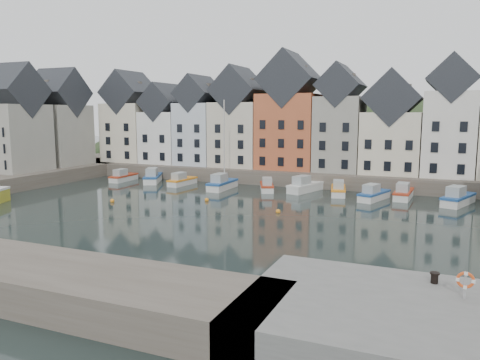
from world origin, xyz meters
The scene contains 19 objects.
ground centered at (0.00, 0.00, 0.00)m, with size 260.00×260.00×0.00m, color black.
far_quay centered at (0.00, 30.00, 1.00)m, with size 90.00×16.00×2.00m, color brown.
near_quay centered at (22.00, -20.00, 1.00)m, with size 18.00×10.00×2.00m, color #60605E.
hillside centered at (0.02, 56.00, -17.96)m, with size 153.60×70.40×64.00m.
far_terrace centered at (3.21, 28.00, 8.88)m, with size 72.37×8.16×17.78m.
left_terrace centered at (-36.00, 13.50, 8.88)m, with size 7.65×17.00×15.69m.
mooring_buoys centered at (-4.00, 5.33, 0.15)m, with size 20.50×5.50×0.50m.
boat_a centered at (-23.48, 17.70, 0.64)m, with size 1.93×5.63×2.14m.
boat_b centered at (-18.48, 18.36, 0.75)m, with size 4.59×6.77×2.51m.
boat_c centered at (-13.05, 17.69, 0.64)m, with size 2.19×5.69×2.14m.
boat_d centered at (-6.03, 16.59, 0.81)m, with size 2.05×6.54×12.49m.
boat_e centered at (0.10, 17.87, 0.62)m, with size 3.61×5.64×2.08m.
boat_f centered at (5.03, 19.09, 0.73)m, with size 3.76×6.68×2.45m.
boat_g centered at (9.68, 18.41, 0.66)m, with size 2.87×5.97×2.20m.
boat_h centered at (14.34, 16.44, 0.67)m, with size 3.42×6.13×2.25m.
boat_i centered at (17.60, 18.82, 0.68)m, with size 2.16×6.04×2.28m.
boat_j centered at (23.63, 17.18, 0.74)m, with size 4.09×6.79×2.49m.
mooring_bollard centered at (21.44, -16.58, 2.31)m, with size 0.48×0.48×0.56m.
life_ring_post centered at (22.73, -18.18, 2.86)m, with size 0.80×0.17×1.30m.
Camera 1 is at (21.24, -41.18, 10.51)m, focal length 35.00 mm.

